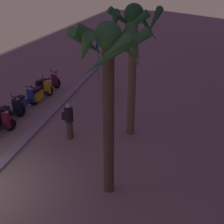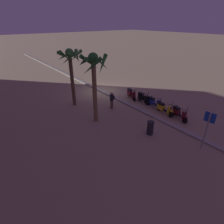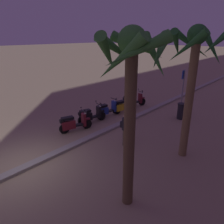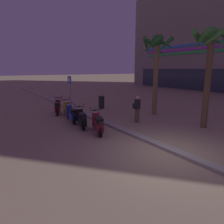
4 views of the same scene
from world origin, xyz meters
name	(u,v)px [view 4 (image 4 of 4)]	position (x,y,z in m)	size (l,w,h in m)	color
ground_plane	(169,153)	(0.00, 0.00, 0.00)	(200.00, 200.00, 0.00)	#9E896B
curb_strip	(173,150)	(0.00, 0.22, 0.06)	(60.00, 0.36, 0.12)	gray
scooter_maroon_gap_after_mid	(58,107)	(-8.64, -1.17, 0.45)	(1.75, 0.89, 1.17)	black
scooter_yellow_mid_rear	(68,110)	(-7.38, -0.94, 0.45)	(1.84, 0.66, 1.17)	black
scooter_blue_mid_centre	(72,115)	(-6.06, -1.23, 0.44)	(1.80, 0.62, 1.04)	black
scooter_black_last_in_row	(82,119)	(-4.72, -1.23, 0.45)	(1.72, 0.73, 1.17)	black
scooter_maroon_mid_front	(98,124)	(-3.37, -1.02, 0.46)	(1.70, 0.80, 1.17)	black
crossing_sign	(70,87)	(-11.71, 0.99, 1.50)	(0.60, 0.14, 2.40)	#939399
palm_tree_mid_walkway	(210,52)	(-1.32, 4.11, 3.81)	(2.10, 2.06, 4.94)	brown
palm_tree_by_mall_entrance	(157,56)	(-4.95, 4.17, 3.80)	(2.01, 2.07, 5.08)	olive
pedestrian_strolling_near_curb	(137,109)	(-4.01, 1.88, 0.80)	(0.34, 0.45, 1.52)	brown
litter_bin	(101,102)	(-8.76, 2.32, 0.48)	(0.48, 0.48, 0.95)	#232328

